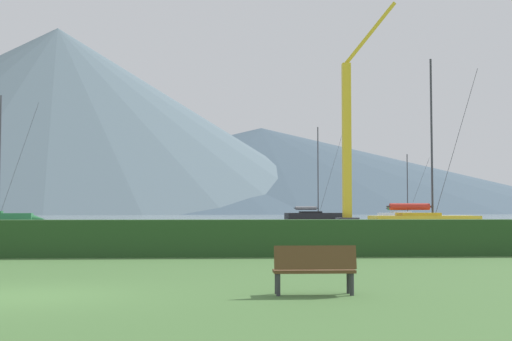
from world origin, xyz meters
TOP-DOWN VIEW (x-y plane):
  - ground_plane at (0.00, 0.00)m, footprint 1000.00×1000.00m
  - harbor_water at (0.00, 137.00)m, footprint 320.00×246.00m
  - hedge_line at (0.00, 11.00)m, footprint 80.00×1.20m
  - sailboat_slip_1 at (16.50, 75.72)m, footprint 8.41×3.32m
  - sailboat_slip_2 at (18.42, 34.80)m, footprint 8.65×2.97m
  - sailboat_slip_4 at (30.17, 82.94)m, footprint 8.00×2.61m
  - park_bench_near_path at (5.55, -0.09)m, footprint 1.57×0.47m
  - dock_crane at (16.78, 54.17)m, footprint 6.04×2.00m
  - distant_hill_west_ridge at (-64.02, 290.46)m, footprint 255.77×255.77m
  - distant_hill_central_peak at (52.21, 388.12)m, footprint 313.46×313.46m
  - distant_hill_east_ridge at (28.47, 352.54)m, footprint 338.71×338.71m
  - distant_hill_far_shoulder at (-15.59, 354.98)m, footprint 357.30×357.30m

SIDE VIEW (x-z plane):
  - ground_plane at x=0.00m, z-range 0.00..0.00m
  - harbor_water at x=0.00m, z-range 0.00..0.00m
  - park_bench_near_path at x=5.55m, z-range 0.05..1.01m
  - hedge_line at x=0.00m, z-range 0.00..1.27m
  - sailboat_slip_4 at x=30.17m, z-range -4.00..5.31m
  - sailboat_slip_1 at x=16.50m, z-range -5.38..6.79m
  - sailboat_slip_2 at x=18.42m, z-range -5.40..6.85m
  - dock_crane at x=16.78m, z-range -3.78..18.42m
  - distant_hill_central_peak at x=52.21m, z-range 0.00..37.89m
  - distant_hill_far_shoulder at x=-15.59m, z-range 0.00..41.62m
  - distant_hill_east_ridge at x=28.47m, z-range 0.00..44.10m
  - distant_hill_west_ridge at x=-64.02m, z-range 0.00..79.78m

